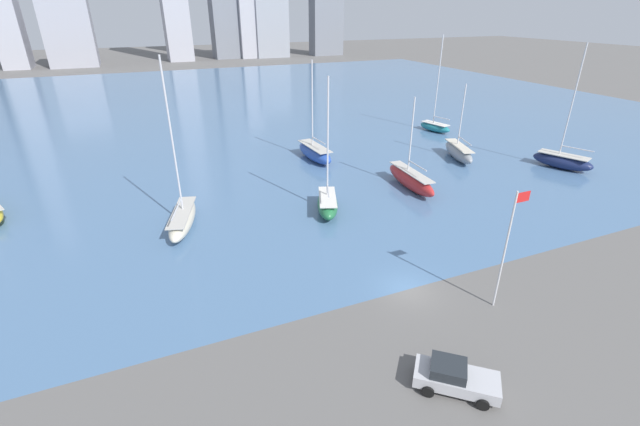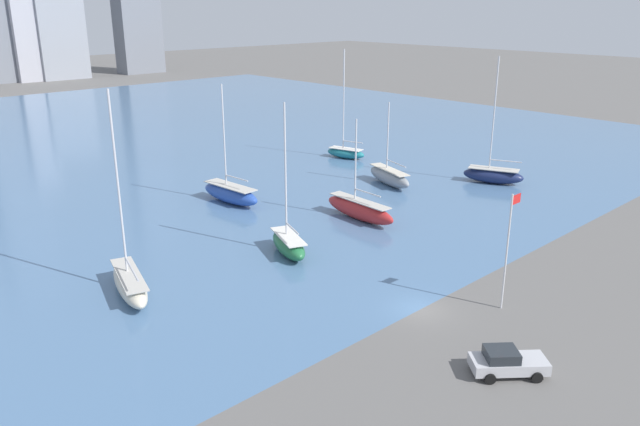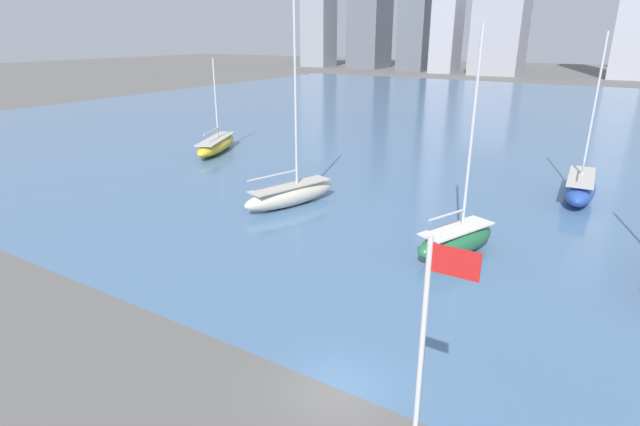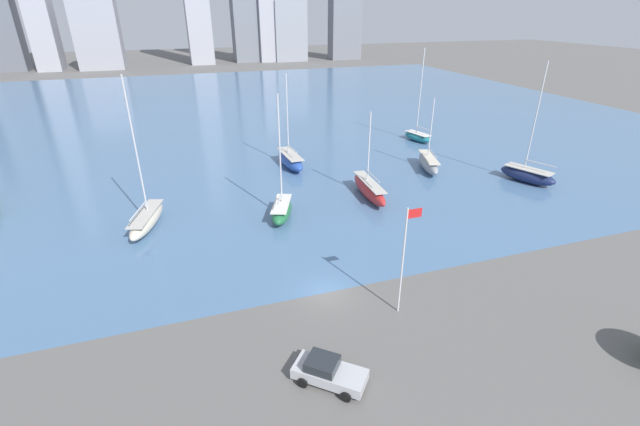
{
  "view_description": "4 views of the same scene",
  "coord_description": "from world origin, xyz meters",
  "px_view_note": "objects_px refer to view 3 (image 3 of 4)",
  "views": [
    {
      "loc": [
        -16.9,
        -22.25,
        19.59
      ],
      "look_at": [
        -3.85,
        8.29,
        3.61
      ],
      "focal_mm": 24.0,
      "sensor_mm": 36.0,
      "label": 1
    },
    {
      "loc": [
        -34.46,
        -25.38,
        21.89
      ],
      "look_at": [
        -1.59,
        9.32,
        5.76
      ],
      "focal_mm": 35.0,
      "sensor_mm": 36.0,
      "label": 2
    },
    {
      "loc": [
        8.0,
        -14.19,
        13.32
      ],
      "look_at": [
        -7.81,
        11.14,
        2.54
      ],
      "focal_mm": 28.0,
      "sensor_mm": 36.0,
      "label": 3
    },
    {
      "loc": [
        -9.84,
        -27.88,
        21.72
      ],
      "look_at": [
        2.23,
        8.28,
        3.35
      ],
      "focal_mm": 24.0,
      "sensor_mm": 36.0,
      "label": 4
    }
  ],
  "objects_px": {
    "sailboat_green": "(456,239)",
    "sailboat_blue": "(580,187)",
    "sailboat_cream": "(291,193)",
    "sailboat_yellow": "(216,145)",
    "flag_pole": "(421,385)"
  },
  "relations": [
    {
      "from": "flag_pole",
      "to": "sailboat_cream",
      "type": "distance_m",
      "value": 29.14
    },
    {
      "from": "flag_pole",
      "to": "sailboat_cream",
      "type": "xyz_separation_m",
      "value": [
        -19.27,
        21.49,
        -3.96
      ]
    },
    {
      "from": "flag_pole",
      "to": "sailboat_yellow",
      "type": "relative_size",
      "value": 0.84
    },
    {
      "from": "sailboat_cream",
      "to": "sailboat_green",
      "type": "bearing_deg",
      "value": 7.42
    },
    {
      "from": "flag_pole",
      "to": "sailboat_cream",
      "type": "height_order",
      "value": "sailboat_cream"
    },
    {
      "from": "flag_pole",
      "to": "sailboat_yellow",
      "type": "bearing_deg",
      "value": 139.19
    },
    {
      "from": "sailboat_yellow",
      "to": "sailboat_cream",
      "type": "distance_m",
      "value": 21.91
    },
    {
      "from": "flag_pole",
      "to": "sailboat_yellow",
      "type": "xyz_separation_m",
      "value": [
        -38.02,
        32.83,
        -4.09
      ]
    },
    {
      "from": "sailboat_blue",
      "to": "sailboat_cream",
      "type": "bearing_deg",
      "value": -148.17
    },
    {
      "from": "sailboat_green",
      "to": "sailboat_blue",
      "type": "relative_size",
      "value": 1.03
    },
    {
      "from": "sailboat_yellow",
      "to": "flag_pole",
      "type": "bearing_deg",
      "value": -64.55
    },
    {
      "from": "flag_pole",
      "to": "sailboat_yellow",
      "type": "height_order",
      "value": "sailboat_yellow"
    },
    {
      "from": "sailboat_green",
      "to": "sailboat_blue",
      "type": "xyz_separation_m",
      "value": [
        5.36,
        16.47,
        0.08
      ]
    },
    {
      "from": "sailboat_cream",
      "to": "flag_pole",
      "type": "bearing_deg",
      "value": -31.44
    },
    {
      "from": "sailboat_yellow",
      "to": "sailboat_green",
      "type": "bearing_deg",
      "value": -46.15
    }
  ]
}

